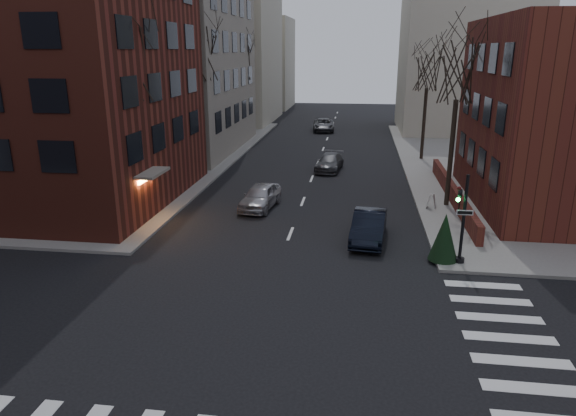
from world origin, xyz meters
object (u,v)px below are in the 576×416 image
at_px(streetlamp_far, 252,98).
at_px(tree_left_a, 132,64).
at_px(car_lane_far, 323,125).
at_px(parked_sedan, 369,226).
at_px(tree_right_b, 428,70).
at_px(evergreen_shrub, 444,237).
at_px(tree_left_c, 241,61).
at_px(tree_left_b, 199,53).
at_px(streetlamp_near, 194,123).
at_px(traffic_signal, 461,225).
at_px(sandwich_board, 431,201).
at_px(tree_right_a, 459,71).
at_px(car_lane_gray, 330,162).
at_px(car_lane_silver, 260,196).

bearing_deg(streetlamp_far, tree_left_a, -91.23).
bearing_deg(car_lane_far, parked_sedan, -86.59).
distance_m(tree_right_b, streetlamp_far, 20.01).
bearing_deg(tree_left_a, evergreen_shrub, -16.63).
distance_m(tree_left_c, car_lane_far, 13.18).
bearing_deg(tree_left_c, tree_left_b, -90.00).
bearing_deg(streetlamp_near, traffic_signal, -38.87).
relative_size(traffic_signal, tree_left_a, 0.39).
bearing_deg(evergreen_shrub, tree_left_b, 133.77).
relative_size(tree_left_a, sandwich_board, 12.02).
relative_size(tree_left_c, tree_right_a, 1.00).
xyz_separation_m(car_lane_gray, car_lane_far, (-1.94, 20.53, 0.07)).
bearing_deg(car_lane_gray, tree_right_a, -43.10).
bearing_deg(car_lane_far, car_lane_gray, -88.84).
bearing_deg(car_lane_silver, streetlamp_far, 110.37).
height_order(tree_left_a, evergreen_shrub, tree_left_a).
bearing_deg(tree_right_b, sandwich_board, -93.88).
xyz_separation_m(tree_left_b, car_lane_silver, (6.40, -9.72, -8.18)).
relative_size(streetlamp_near, car_lane_silver, 1.46).
relative_size(traffic_signal, tree_left_c, 0.41).
bearing_deg(parked_sedan, car_lane_silver, 149.11).
bearing_deg(tree_left_b, parked_sedan, -48.37).
xyz_separation_m(tree_right_b, car_lane_far, (-9.61, 15.52, -6.87)).
xyz_separation_m(tree_left_a, tree_right_a, (17.60, 4.00, -0.44)).
bearing_deg(car_lane_silver, evergreen_shrub, -28.46).
xyz_separation_m(tree_left_b, tree_right_b, (17.60, 6.00, -1.33)).
bearing_deg(tree_right_a, streetlamp_far, 125.31).
relative_size(streetlamp_far, car_lane_gray, 1.41).
bearing_deg(tree_right_a, car_lane_silver, -171.26).
bearing_deg(tree_left_c, streetlamp_far, 73.30).
bearing_deg(tree_left_c, parked_sedan, -65.72).
distance_m(tree_left_c, car_lane_silver, 25.63).
bearing_deg(tree_left_a, tree_left_c, 90.00).
bearing_deg(evergreen_shrub, streetlamp_far, 115.29).
bearing_deg(car_lane_far, streetlamp_near, -110.40).
bearing_deg(tree_right_a, car_lane_far, 108.03).
bearing_deg(streetlamp_near, sandwich_board, -16.72).
bearing_deg(parked_sedan, tree_right_b, 82.17).
bearing_deg(parked_sedan, car_lane_gray, 105.95).
height_order(tree_right_b, evergreen_shrub, tree_right_b).
bearing_deg(tree_left_c, sandwich_board, -53.95).
xyz_separation_m(tree_left_c, car_lane_silver, (6.40, -23.72, -7.29)).
distance_m(traffic_signal, tree_right_a, 10.92).
height_order(tree_right_a, sandwich_board, tree_right_a).
bearing_deg(evergreen_shrub, tree_right_a, 80.34).
bearing_deg(traffic_signal, evergreen_shrub, 162.80).
relative_size(car_lane_far, sandwich_board, 6.05).
distance_m(tree_right_b, car_lane_gray, 11.49).
bearing_deg(streetlamp_far, traffic_signal, -63.94).
xyz_separation_m(traffic_signal, evergreen_shrub, (-0.64, 0.20, -0.67)).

